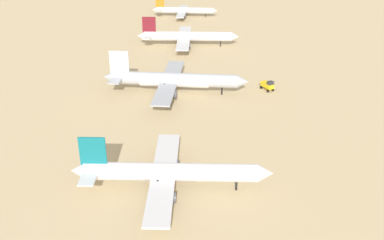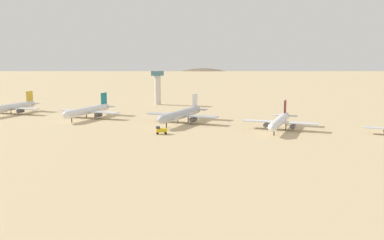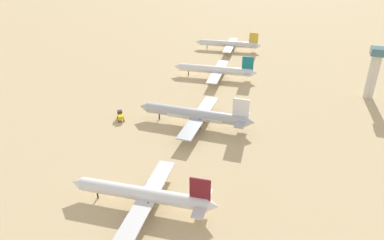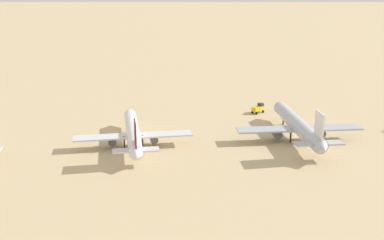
{
  "view_description": "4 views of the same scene",
  "coord_description": "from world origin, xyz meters",
  "px_view_note": "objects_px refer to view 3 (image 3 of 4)",
  "views": [
    {
      "loc": [
        21.49,
        -149.38,
        65.88
      ],
      "look_at": [
        8.13,
        -31.12,
        6.04
      ],
      "focal_mm": 42.92,
      "sensor_mm": 36.0,
      "label": 1
    },
    {
      "loc": [
        209.81,
        110.28,
        38.42
      ],
      "look_at": [
        1.82,
        10.88,
        3.05
      ],
      "focal_mm": 39.96,
      "sensor_mm": 36.0,
      "label": 2
    },
    {
      "loc": [
        -46.56,
        134.5,
        74.73
      ],
      "look_at": [
        -3.06,
        9.46,
        6.25
      ],
      "focal_mm": 33.66,
      "sensor_mm": 36.0,
      "label": 3
    },
    {
      "loc": [
        -156.78,
        50.65,
        54.31
      ],
      "look_at": [
        3.44,
        37.64,
        6.14
      ],
      "focal_mm": 45.61,
      "sensor_mm": 36.0,
      "label": 4
    }
  ],
  "objects_px": {
    "parked_jet_1": "(216,70)",
    "service_truck": "(120,115)",
    "parked_jet_3": "(144,194)",
    "control_tower": "(374,70)",
    "parked_jet_0": "(229,44)",
    "parked_jet_2": "(196,115)"
  },
  "relations": [
    {
      "from": "parked_jet_2",
      "to": "parked_jet_3",
      "type": "relative_size",
      "value": 1.1
    },
    {
      "from": "parked_jet_1",
      "to": "service_truck",
      "type": "bearing_deg",
      "value": 68.23
    },
    {
      "from": "parked_jet_1",
      "to": "control_tower",
      "type": "height_order",
      "value": "control_tower"
    },
    {
      "from": "control_tower",
      "to": "parked_jet_3",
      "type": "bearing_deg",
      "value": 57.74
    },
    {
      "from": "control_tower",
      "to": "parked_jet_0",
      "type": "bearing_deg",
      "value": -33.58
    },
    {
      "from": "parked_jet_0",
      "to": "service_truck",
      "type": "bearing_deg",
      "value": 80.91
    },
    {
      "from": "parked_jet_0",
      "to": "control_tower",
      "type": "xyz_separation_m",
      "value": [
        -88.14,
        58.51,
        10.05
      ]
    },
    {
      "from": "parked_jet_0",
      "to": "control_tower",
      "type": "height_order",
      "value": "control_tower"
    },
    {
      "from": "parked_jet_3",
      "to": "service_truck",
      "type": "bearing_deg",
      "value": -53.87
    },
    {
      "from": "parked_jet_2",
      "to": "parked_jet_3",
      "type": "bearing_deg",
      "value": 92.2
    },
    {
      "from": "service_truck",
      "to": "parked_jet_3",
      "type": "bearing_deg",
      "value": 126.13
    },
    {
      "from": "parked_jet_1",
      "to": "service_truck",
      "type": "relative_size",
      "value": 8.74
    },
    {
      "from": "parked_jet_3",
      "to": "service_truck",
      "type": "height_order",
      "value": "parked_jet_3"
    },
    {
      "from": "parked_jet_1",
      "to": "service_truck",
      "type": "distance_m",
      "value": 70.68
    },
    {
      "from": "parked_jet_2",
      "to": "parked_jet_0",
      "type": "bearing_deg",
      "value": -82.99
    },
    {
      "from": "parked_jet_0",
      "to": "parked_jet_3",
      "type": "relative_size",
      "value": 1.0
    },
    {
      "from": "parked_jet_1",
      "to": "parked_jet_2",
      "type": "height_order",
      "value": "parked_jet_2"
    },
    {
      "from": "parked_jet_0",
      "to": "service_truck",
      "type": "distance_m",
      "value": 124.26
    },
    {
      "from": "parked_jet_1",
      "to": "parked_jet_2",
      "type": "distance_m",
      "value": 59.76
    },
    {
      "from": "service_truck",
      "to": "control_tower",
      "type": "bearing_deg",
      "value": -149.24
    },
    {
      "from": "control_tower",
      "to": "parked_jet_1",
      "type": "bearing_deg",
      "value": -1.01
    },
    {
      "from": "parked_jet_0",
      "to": "control_tower",
      "type": "distance_m",
      "value": 106.27
    }
  ]
}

